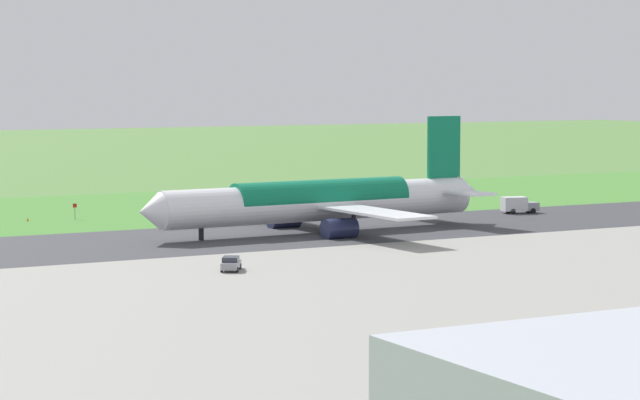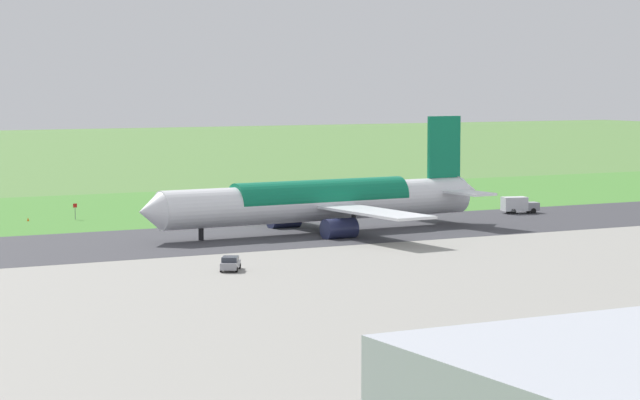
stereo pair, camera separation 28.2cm
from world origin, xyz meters
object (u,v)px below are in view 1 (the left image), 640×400
at_px(service_car_followme, 231,263).
at_px(traffic_cone_orange, 28,220).
at_px(service_truck_fuel, 518,205).
at_px(no_stopping_sign, 75,210).
at_px(airliner_main, 322,201).

height_order(service_car_followme, traffic_cone_orange, service_car_followme).
relative_size(service_truck_fuel, traffic_cone_orange, 11.22).
distance_m(service_truck_fuel, traffic_cone_orange, 75.94).
distance_m(service_car_followme, no_stopping_sign, 60.23).
bearing_deg(no_stopping_sign, traffic_cone_orange, -12.18).
relative_size(service_car_followme, traffic_cone_orange, 8.22).
bearing_deg(airliner_main, service_car_followme, 46.66).
xyz_separation_m(airliner_main, service_truck_fuel, (-39.61, -8.20, -2.95)).
xyz_separation_m(airliner_main, service_car_followme, (26.72, 28.32, -3.51)).
bearing_deg(no_stopping_sign, service_car_followme, 88.56).
distance_m(airliner_main, service_car_followme, 39.09).
bearing_deg(service_truck_fuel, airliner_main, 11.69).
bearing_deg(service_car_followme, airliner_main, -133.34).
bearing_deg(airliner_main, service_truck_fuel, -168.31).
distance_m(airliner_main, no_stopping_sign, 40.75).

